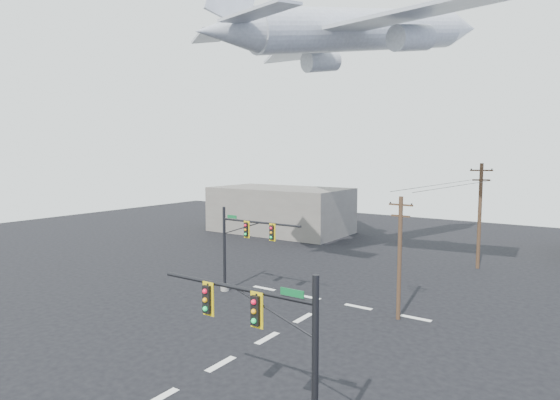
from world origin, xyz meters
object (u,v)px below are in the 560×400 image
Objects in this scene: signal_mast_far at (240,248)px; utility_pole_a at (400,256)px; signal_mast_near at (276,356)px; airliner at (363,31)px; utility_pole_b at (480,214)px.

utility_pole_a is at bearing 7.04° from signal_mast_far.
airliner is (-8.05, 24.64, 17.17)m from signal_mast_near.
airliner is (-6.80, 9.09, 16.66)m from utility_pole_a.
signal_mast_far is at bearing -168.18° from utility_pole_a.
airliner is (-8.20, -7.95, 15.71)m from utility_pole_b.
utility_pole_b is (1.40, 17.04, 0.95)m from utility_pole_a.
signal_mast_far is at bearing 176.85° from airliner.
airliner is at bearing -157.54° from utility_pole_b.
signal_mast_far is at bearing 132.71° from signal_mast_near.
airliner reaches higher than utility_pole_b.
signal_mast_near is 0.73× the size of utility_pole_b.
utility_pole_a is (11.77, 1.45, 0.57)m from signal_mast_far.
airliner reaches higher than signal_mast_far.
signal_mast_far is 20.80m from airliner.
utility_pole_a is 17.13m from utility_pole_b.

